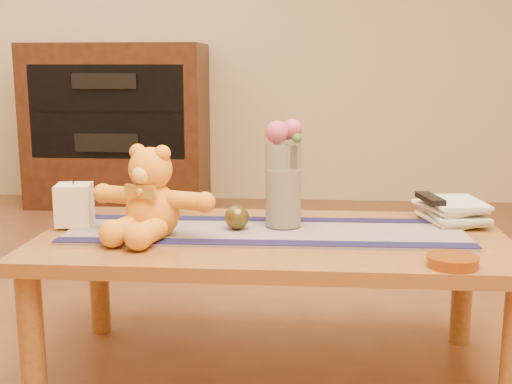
# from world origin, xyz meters

# --- Properties ---
(floor) EXTENTS (5.50, 5.50, 0.00)m
(floor) POSITION_xyz_m (0.00, 0.00, 0.00)
(floor) COLOR brown
(floor) RESTS_ON ground
(wall_back) EXTENTS (5.50, 0.00, 5.50)m
(wall_back) POSITION_xyz_m (0.00, 2.75, 1.35)
(wall_back) COLOR tan
(wall_back) RESTS_ON floor
(coffee_table_top) EXTENTS (1.40, 0.70, 0.04)m
(coffee_table_top) POSITION_xyz_m (0.00, 0.00, 0.43)
(coffee_table_top) COLOR brown
(coffee_table_top) RESTS_ON floor
(table_leg_fl) EXTENTS (0.07, 0.07, 0.41)m
(table_leg_fl) POSITION_xyz_m (-0.64, -0.29, 0.21)
(table_leg_fl) COLOR brown
(table_leg_fl) RESTS_ON floor
(table_leg_bl) EXTENTS (0.07, 0.07, 0.41)m
(table_leg_bl) POSITION_xyz_m (-0.64, 0.29, 0.21)
(table_leg_bl) COLOR brown
(table_leg_bl) RESTS_ON floor
(table_leg_br) EXTENTS (0.07, 0.07, 0.41)m
(table_leg_br) POSITION_xyz_m (0.64, 0.29, 0.21)
(table_leg_br) COLOR brown
(table_leg_br) RESTS_ON floor
(persian_runner) EXTENTS (1.21, 0.38, 0.01)m
(persian_runner) POSITION_xyz_m (-0.02, 0.02, 0.45)
(persian_runner) COLOR #1B1E4C
(persian_runner) RESTS_ON coffee_table_top
(runner_border_near) EXTENTS (1.20, 0.09, 0.00)m
(runner_border_near) POSITION_xyz_m (-0.02, -0.13, 0.46)
(runner_border_near) COLOR #141236
(runner_border_near) RESTS_ON persian_runner
(runner_border_far) EXTENTS (1.20, 0.09, 0.00)m
(runner_border_far) POSITION_xyz_m (-0.03, 0.16, 0.46)
(runner_border_far) COLOR #141236
(runner_border_far) RESTS_ON persian_runner
(teddy_bear) EXTENTS (0.45, 0.41, 0.25)m
(teddy_bear) POSITION_xyz_m (-0.35, -0.06, 0.58)
(teddy_bear) COLOR orange
(teddy_bear) RESTS_ON persian_runner
(pillar_candle) EXTENTS (0.12, 0.12, 0.13)m
(pillar_candle) POSITION_xyz_m (-0.63, 0.05, 0.52)
(pillar_candle) COLOR beige
(pillar_candle) RESTS_ON persian_runner
(candle_wick) EXTENTS (0.00, 0.00, 0.01)m
(candle_wick) POSITION_xyz_m (-0.63, 0.05, 0.59)
(candle_wick) COLOR black
(candle_wick) RESTS_ON pillar_candle
(glass_vase) EXTENTS (0.11, 0.11, 0.26)m
(glass_vase) POSITION_xyz_m (0.03, 0.07, 0.59)
(glass_vase) COLOR silver
(glass_vase) RESTS_ON persian_runner
(potpourri_fill) EXTENTS (0.09, 0.09, 0.18)m
(potpourri_fill) POSITION_xyz_m (0.03, 0.07, 0.55)
(potpourri_fill) COLOR beige
(potpourri_fill) RESTS_ON glass_vase
(rose_left) EXTENTS (0.07, 0.07, 0.07)m
(rose_left) POSITION_xyz_m (0.01, 0.06, 0.75)
(rose_left) COLOR #BF4363
(rose_left) RESTS_ON glass_vase
(rose_right) EXTENTS (0.06, 0.06, 0.06)m
(rose_right) POSITION_xyz_m (0.05, 0.08, 0.76)
(rose_right) COLOR #BF4363
(rose_right) RESTS_ON glass_vase
(blue_flower_back) EXTENTS (0.04, 0.04, 0.04)m
(blue_flower_back) POSITION_xyz_m (0.04, 0.11, 0.75)
(blue_flower_back) COLOR #49599F
(blue_flower_back) RESTS_ON glass_vase
(blue_flower_side) EXTENTS (0.04, 0.04, 0.04)m
(blue_flower_side) POSITION_xyz_m (-0.00, 0.09, 0.74)
(blue_flower_side) COLOR #49599F
(blue_flower_side) RESTS_ON glass_vase
(leaf_sprig) EXTENTS (0.03, 0.03, 0.03)m
(leaf_sprig) POSITION_xyz_m (0.07, 0.05, 0.74)
(leaf_sprig) COLOR #33662D
(leaf_sprig) RESTS_ON glass_vase
(bronze_ball) EXTENTS (0.09, 0.09, 0.08)m
(bronze_ball) POSITION_xyz_m (-0.11, 0.03, 0.50)
(bronze_ball) COLOR #493F18
(bronze_ball) RESTS_ON persian_runner
(book_bottom) EXTENTS (0.21, 0.26, 0.02)m
(book_bottom) POSITION_xyz_m (0.49, 0.18, 0.46)
(book_bottom) COLOR #F7E6BE
(book_bottom) RESTS_ON coffee_table_top
(book_lower) EXTENTS (0.18, 0.24, 0.02)m
(book_lower) POSITION_xyz_m (0.50, 0.18, 0.48)
(book_lower) COLOR #F7E6BE
(book_lower) RESTS_ON book_bottom
(book_upper) EXTENTS (0.22, 0.26, 0.02)m
(book_upper) POSITION_xyz_m (0.48, 0.18, 0.50)
(book_upper) COLOR #F7E6BE
(book_upper) RESTS_ON book_lower
(book_top) EXTENTS (0.19, 0.24, 0.02)m
(book_top) POSITION_xyz_m (0.50, 0.18, 0.52)
(book_top) COLOR #F7E6BE
(book_top) RESTS_ON book_upper
(tv_remote) EXTENTS (0.07, 0.17, 0.02)m
(tv_remote) POSITION_xyz_m (0.49, 0.17, 0.54)
(tv_remote) COLOR black
(tv_remote) RESTS_ON book_top
(amber_dish) EXTENTS (0.17, 0.17, 0.03)m
(amber_dish) POSITION_xyz_m (0.47, -0.28, 0.46)
(amber_dish) COLOR #BF5914
(amber_dish) RESTS_ON coffee_table_top
(media_cabinet) EXTENTS (1.20, 0.50, 1.10)m
(media_cabinet) POSITION_xyz_m (-1.20, 2.48, 0.55)
(media_cabinet) COLOR black
(media_cabinet) RESTS_ON floor
(cabinet_cavity) EXTENTS (1.02, 0.03, 0.61)m
(cabinet_cavity) POSITION_xyz_m (-1.20, 2.25, 0.66)
(cabinet_cavity) COLOR black
(cabinet_cavity) RESTS_ON media_cabinet
(cabinet_shelf) EXTENTS (1.02, 0.20, 0.02)m
(cabinet_shelf) POSITION_xyz_m (-1.20, 2.33, 0.66)
(cabinet_shelf) COLOR black
(cabinet_shelf) RESTS_ON media_cabinet
(stereo_upper) EXTENTS (0.42, 0.28, 0.10)m
(stereo_upper) POSITION_xyz_m (-1.20, 2.35, 0.86)
(stereo_upper) COLOR black
(stereo_upper) RESTS_ON media_cabinet
(stereo_lower) EXTENTS (0.42, 0.28, 0.12)m
(stereo_lower) POSITION_xyz_m (-1.20, 2.35, 0.46)
(stereo_lower) COLOR black
(stereo_lower) RESTS_ON media_cabinet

